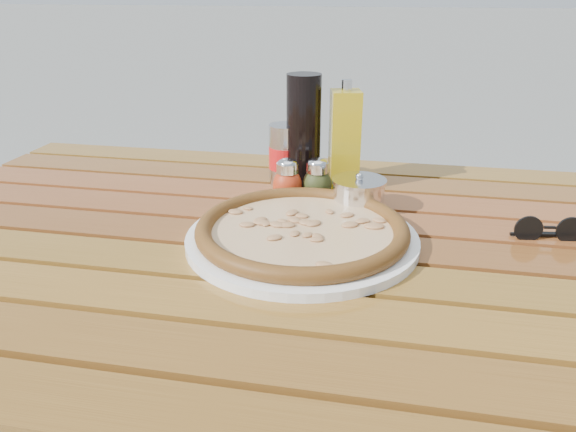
% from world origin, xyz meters
% --- Properties ---
extents(table, '(1.40, 0.90, 0.75)m').
position_xyz_m(table, '(0.00, -0.00, 0.67)').
color(table, '#331F0B').
rests_on(table, ground).
extents(plate, '(0.46, 0.46, 0.01)m').
position_xyz_m(plate, '(0.03, -0.01, 0.76)').
color(plate, white).
rests_on(plate, table).
extents(pizza, '(0.43, 0.43, 0.03)m').
position_xyz_m(pizza, '(0.03, -0.01, 0.77)').
color(pizza, '#F9E2B2').
rests_on(pizza, plate).
extents(pepper_shaker, '(0.06, 0.06, 0.08)m').
position_xyz_m(pepper_shaker, '(-0.03, 0.17, 0.79)').
color(pepper_shaker, red).
rests_on(pepper_shaker, table).
extents(oregano_shaker, '(0.07, 0.07, 0.08)m').
position_xyz_m(oregano_shaker, '(0.02, 0.18, 0.79)').
color(oregano_shaker, '#373E19').
rests_on(oregano_shaker, table).
extents(dark_bottle, '(0.08, 0.08, 0.22)m').
position_xyz_m(dark_bottle, '(-0.01, 0.25, 0.86)').
color(dark_bottle, black).
rests_on(dark_bottle, table).
extents(soda_can, '(0.08, 0.08, 0.12)m').
position_xyz_m(soda_can, '(-0.05, 0.26, 0.81)').
color(soda_can, silver).
rests_on(soda_can, table).
extents(olive_oil_cruet, '(0.07, 0.07, 0.21)m').
position_xyz_m(olive_oil_cruet, '(0.06, 0.26, 0.85)').
color(olive_oil_cruet, '#BB9F14').
rests_on(olive_oil_cruet, table).
extents(parmesan_tin, '(0.12, 0.12, 0.07)m').
position_xyz_m(parmesan_tin, '(0.10, 0.14, 0.78)').
color(parmesan_tin, silver).
rests_on(parmesan_tin, table).
extents(sunglasses, '(0.11, 0.04, 0.04)m').
position_xyz_m(sunglasses, '(0.41, 0.08, 0.77)').
color(sunglasses, black).
rests_on(sunglasses, table).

